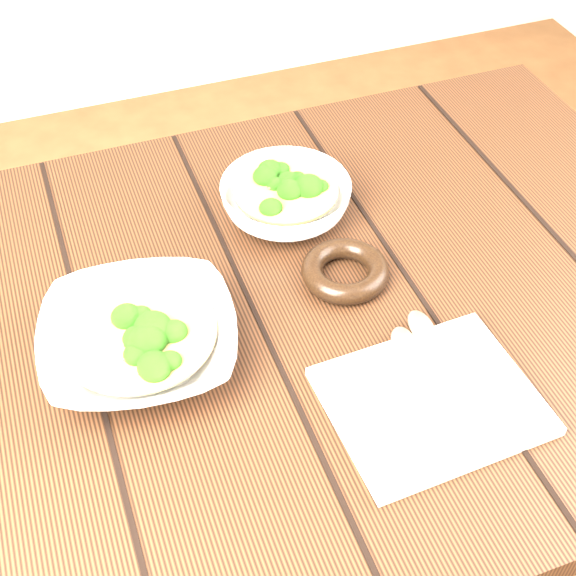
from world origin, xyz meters
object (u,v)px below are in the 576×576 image
Objects in this scene: table at (273,372)px; soup_bowl_back at (286,199)px; trivet at (345,271)px; napkin at (431,401)px; soup_bowl_front at (139,340)px.

table is 0.23m from soup_bowl_back.
table is 5.34× the size of soup_bowl_back.
soup_bowl_back is 2.03× the size of trivet.
trivet is 0.50× the size of napkin.
soup_bowl_front reaches higher than table.
soup_bowl_back reaches higher than table.
napkin is (0.04, -0.35, -0.02)m from soup_bowl_back.
napkin is (0.28, -0.17, -0.02)m from soup_bowl_front.
soup_bowl_back is 0.36m from napkin.
trivet is at bearing 8.25° from soup_bowl_front.
soup_bowl_front is at bearing -173.31° from table.
soup_bowl_back is at bearing 36.63° from soup_bowl_front.
table is at bearing -115.65° from soup_bowl_back.
soup_bowl_front is at bearing -143.37° from soup_bowl_back.
soup_bowl_front reaches higher than napkin.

